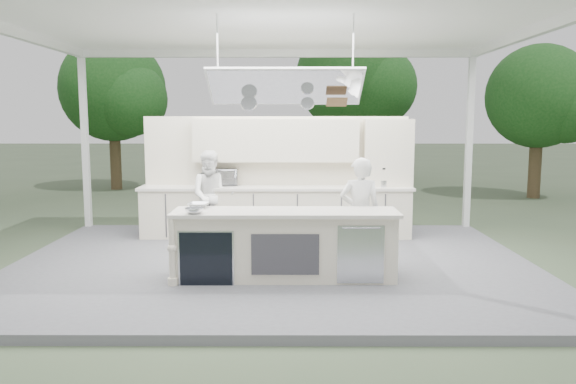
{
  "coord_description": "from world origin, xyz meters",
  "views": [
    {
      "loc": [
        0.26,
        -8.51,
        2.32
      ],
      "look_at": [
        0.23,
        0.4,
        1.16
      ],
      "focal_mm": 35.0,
      "sensor_mm": 36.0,
      "label": 1
    }
  ],
  "objects_px": {
    "demo_island": "(284,245)",
    "head_chef": "(360,213)",
    "back_counter": "(276,211)",
    "sous_chef": "(212,196)"
  },
  "relations": [
    {
      "from": "back_counter",
      "to": "head_chef",
      "type": "xyz_separation_m",
      "value": [
        1.3,
        -2.21,
        0.34
      ]
    },
    {
      "from": "sous_chef",
      "to": "head_chef",
      "type": "bearing_deg",
      "value": -45.76
    },
    {
      "from": "demo_island",
      "to": "head_chef",
      "type": "height_order",
      "value": "head_chef"
    },
    {
      "from": "head_chef",
      "to": "sous_chef",
      "type": "relative_size",
      "value": 1.0
    },
    {
      "from": "sous_chef",
      "to": "demo_island",
      "type": "bearing_deg",
      "value": -70.26
    },
    {
      "from": "demo_island",
      "to": "back_counter",
      "type": "relative_size",
      "value": 0.61
    },
    {
      "from": "demo_island",
      "to": "back_counter",
      "type": "height_order",
      "value": "same"
    },
    {
      "from": "demo_island",
      "to": "sous_chef",
      "type": "relative_size",
      "value": 1.89
    },
    {
      "from": "demo_island",
      "to": "head_chef",
      "type": "distance_m",
      "value": 1.32
    },
    {
      "from": "demo_island",
      "to": "back_counter",
      "type": "xyz_separation_m",
      "value": [
        -0.18,
        2.81,
        0.0
      ]
    }
  ]
}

